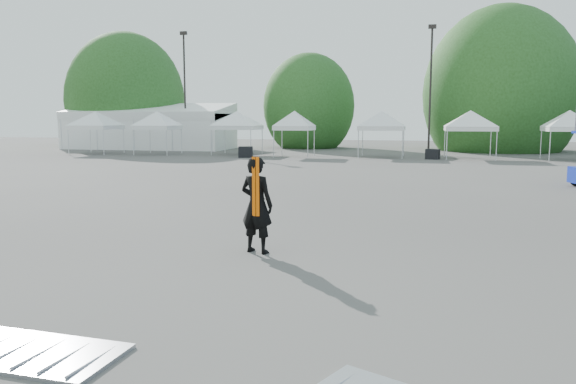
# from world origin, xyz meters

# --- Properties ---
(ground) EXTENTS (120.00, 120.00, 0.00)m
(ground) POSITION_xyz_m (0.00, 0.00, 0.00)
(ground) COLOR #474442
(ground) RESTS_ON ground
(marquee) EXTENTS (15.00, 6.25, 4.23)m
(marquee) POSITION_xyz_m (-22.00, 35.00, 1.97)
(marquee) COLOR white
(marquee) RESTS_ON ground
(light_pole_west) EXTENTS (0.60, 0.25, 10.30)m
(light_pole_west) POSITION_xyz_m (-18.00, 34.00, 5.77)
(light_pole_west) COLOR black
(light_pole_west) RESTS_ON ground
(light_pole_east) EXTENTS (0.60, 0.25, 9.80)m
(light_pole_east) POSITION_xyz_m (3.00, 32.00, 5.52)
(light_pole_east) COLOR black
(light_pole_east) RESTS_ON ground
(tree_far_w) EXTENTS (4.80, 4.80, 7.30)m
(tree_far_w) POSITION_xyz_m (-26.00, 38.00, 4.54)
(tree_far_w) COLOR #382314
(tree_far_w) RESTS_ON ground
(tree_mid_w) EXTENTS (4.16, 4.16, 6.33)m
(tree_mid_w) POSITION_xyz_m (-8.00, 40.00, 3.93)
(tree_mid_w) COLOR #382314
(tree_mid_w) RESTS_ON ground
(tree_mid_e) EXTENTS (5.12, 5.12, 7.79)m
(tree_mid_e) POSITION_xyz_m (9.00, 39.00, 4.84)
(tree_mid_e) COLOR #382314
(tree_mid_e) RESTS_ON ground
(tent_a) EXTENTS (4.54, 4.54, 3.88)m
(tent_a) POSITION_xyz_m (-22.54, 27.00, 3.06)
(tent_a) COLOR silver
(tent_a) RESTS_ON ground
(tent_b) EXTENTS (4.14, 4.14, 3.88)m
(tent_b) POSITION_xyz_m (-17.47, 27.38, 3.06)
(tent_b) COLOR silver
(tent_b) RESTS_ON ground
(tent_c) EXTENTS (4.70, 4.70, 3.88)m
(tent_c) POSITION_xyz_m (-11.42, 28.61, 3.06)
(tent_c) COLOR silver
(tent_c) RESTS_ON ground
(tent_d) EXTENTS (3.79, 3.79, 3.88)m
(tent_d) POSITION_xyz_m (-6.60, 27.26, 3.06)
(tent_d) COLOR silver
(tent_d) RESTS_ON ground
(tent_e) EXTENTS (4.57, 4.57, 3.88)m
(tent_e) POSITION_xyz_m (-0.35, 28.10, 3.06)
(tent_e) COLOR silver
(tent_e) RESTS_ON ground
(tent_f) EXTENTS (4.74, 4.74, 3.88)m
(tent_f) POSITION_xyz_m (5.67, 27.81, 3.06)
(tent_f) COLOR silver
(tent_f) RESTS_ON ground
(tent_g) EXTENTS (4.22, 4.22, 3.88)m
(tent_g) POSITION_xyz_m (11.95, 27.93, 3.06)
(tent_g) COLOR silver
(tent_g) RESTS_ON ground
(man) EXTENTS (0.84, 0.67, 2.02)m
(man) POSITION_xyz_m (-0.98, -1.83, 1.01)
(man) COLOR black
(man) RESTS_ON ground
(barrier_left) EXTENTS (2.25, 1.22, 0.07)m
(barrier_left) POSITION_xyz_m (-2.17, -7.36, 0.03)
(barrier_left) COLOR #A8ABB0
(barrier_left) RESTS_ON ground
(crate_west) EXTENTS (1.16, 1.00, 0.78)m
(crate_west) POSITION_xyz_m (-9.81, 25.60, 0.39)
(crate_west) COLOR black
(crate_west) RESTS_ON ground
(crate_mid) EXTENTS (1.04, 0.89, 0.70)m
(crate_mid) POSITION_xyz_m (3.21, 26.83, 0.35)
(crate_mid) COLOR black
(crate_mid) RESTS_ON ground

